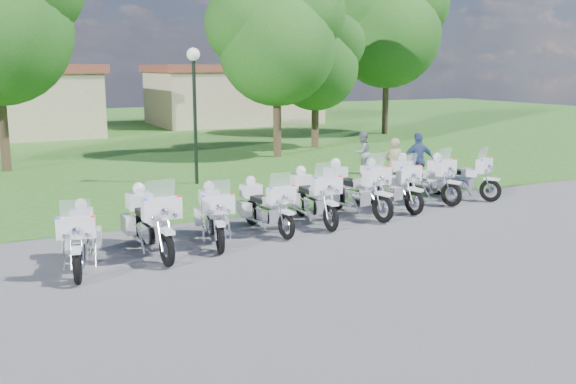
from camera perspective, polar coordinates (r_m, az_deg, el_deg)
name	(u,v)px	position (r m, az deg, el deg)	size (l,w,h in m)	color
ground	(278,246)	(14.52, -0.94, -4.79)	(100.00, 100.00, 0.00)	#545459
grass_lawn	(81,134)	(40.24, -17.96, 4.90)	(100.00, 48.00, 0.01)	#285D1D
motorcycle_0	(80,237)	(13.40, -18.01, -3.82)	(1.08, 2.29, 1.56)	black
motorcycle_1	(150,220)	(14.09, -12.13, -2.48)	(0.89, 2.60, 1.74)	black
motorcycle_2	(214,214)	(14.78, -6.63, -1.95)	(1.08, 2.32, 1.58)	black
motorcycle_3	(265,205)	(15.69, -2.03, -1.17)	(0.90, 2.30, 1.54)	black
motorcycle_4	(313,196)	(16.54, 2.23, -0.33)	(0.91, 2.49, 1.67)	black
motorcycle_5	(355,188)	(17.46, 5.95, 0.38)	(1.12, 2.64, 1.78)	black
motorcycle_6	(389,184)	(18.43, 8.95, 0.70)	(0.99, 2.47, 1.66)	black
motorcycle_7	(422,178)	(19.61, 11.87, 1.24)	(1.21, 2.45, 1.68)	black
motorcycle_8	(459,176)	(20.38, 14.96, 1.41)	(1.42, 2.25, 1.62)	black
lamp_post	(194,83)	(21.96, -8.35, 9.56)	(0.44, 0.44, 4.59)	black
tree_2	(276,35)	(28.56, -1.12, 13.77)	(6.02, 5.13, 8.02)	#38281C
tree_3	(315,59)	(31.89, 2.38, 11.71)	(4.90, 4.18, 6.54)	#38281C
tree_4	(386,24)	(38.87, 8.74, 14.56)	(7.26, 6.19, 9.68)	#38281C
building_east	(233,94)	(45.91, -4.91, 8.68)	(11.44, 7.28, 4.10)	tan
bystander_a	(393,165)	(20.77, 9.36, 2.36)	(0.64, 0.42, 1.75)	tan
bystander_b	(362,153)	(24.28, 6.62, 3.48)	(0.77, 0.60, 1.58)	gray
bystander_c	(418,161)	(21.35, 11.49, 2.69)	(1.10, 0.46, 1.87)	#355080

